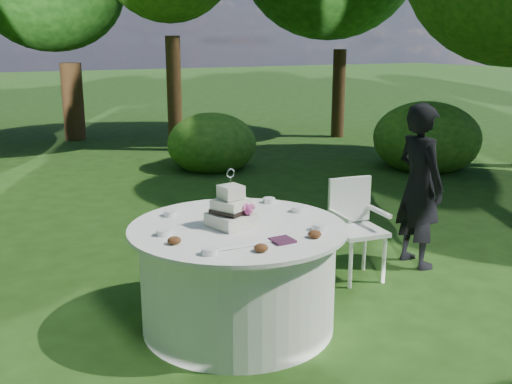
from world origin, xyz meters
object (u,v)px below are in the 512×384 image
(napkins, at_px, (282,240))
(table, at_px, (238,276))
(cake, at_px, (232,211))
(chair, at_px, (355,220))
(guest, at_px, (419,186))

(napkins, bearing_deg, table, 102.19)
(table, height_order, cake, cake)
(napkins, relative_size, chair, 0.16)
(guest, bearing_deg, table, 102.40)
(cake, bearing_deg, chair, 13.81)
(chair, bearing_deg, table, -165.12)
(napkins, relative_size, guest, 0.09)
(table, bearing_deg, cake, 156.23)
(guest, relative_size, cake, 3.65)
(guest, bearing_deg, chair, 89.77)
(napkins, relative_size, cake, 0.34)
(napkins, distance_m, chair, 1.51)
(cake, bearing_deg, guest, 7.96)
(cake, relative_size, chair, 0.47)
(napkins, relative_size, table, 0.09)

